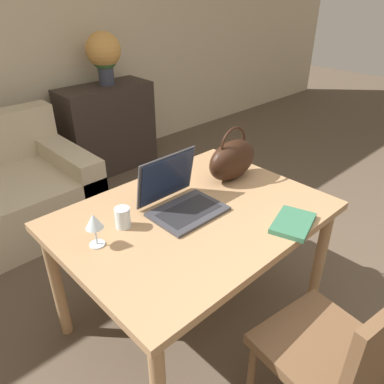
{
  "coord_description": "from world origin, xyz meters",
  "views": [
    {
      "loc": [
        -1.16,
        -0.5,
        1.73
      ],
      "look_at": [
        -0.1,
        0.62,
        0.85
      ],
      "focal_mm": 35.0,
      "sensor_mm": 36.0,
      "label": 1
    }
  ],
  "objects_px": {
    "drinking_glass": "(123,218)",
    "flower_vase": "(104,54)",
    "wine_glass": "(94,223)",
    "laptop": "(178,195)",
    "handbag": "(232,159)",
    "chair": "(340,353)"
  },
  "relations": [
    {
      "from": "chair",
      "to": "wine_glass",
      "type": "height_order",
      "value": "wine_glass"
    },
    {
      "from": "handbag",
      "to": "flower_vase",
      "type": "bearing_deg",
      "value": 77.82
    },
    {
      "from": "wine_glass",
      "to": "handbag",
      "type": "bearing_deg",
      "value": 1.01
    },
    {
      "from": "handbag",
      "to": "flower_vase",
      "type": "height_order",
      "value": "flower_vase"
    },
    {
      "from": "laptop",
      "to": "drinking_glass",
      "type": "bearing_deg",
      "value": 170.36
    },
    {
      "from": "laptop",
      "to": "flower_vase",
      "type": "bearing_deg",
      "value": 66.6
    },
    {
      "from": "wine_glass",
      "to": "handbag",
      "type": "relative_size",
      "value": 0.46
    },
    {
      "from": "laptop",
      "to": "wine_glass",
      "type": "xyz_separation_m",
      "value": [
        -0.46,
        0.01,
        0.04
      ]
    },
    {
      "from": "wine_glass",
      "to": "flower_vase",
      "type": "height_order",
      "value": "flower_vase"
    },
    {
      "from": "laptop",
      "to": "wine_glass",
      "type": "height_order",
      "value": "laptop"
    },
    {
      "from": "laptop",
      "to": "handbag",
      "type": "relative_size",
      "value": 1.04
    },
    {
      "from": "laptop",
      "to": "flower_vase",
      "type": "relative_size",
      "value": 0.73
    },
    {
      "from": "drinking_glass",
      "to": "flower_vase",
      "type": "xyz_separation_m",
      "value": [
        1.15,
        1.93,
        0.35
      ]
    },
    {
      "from": "chair",
      "to": "drinking_glass",
      "type": "distance_m",
      "value": 1.05
    },
    {
      "from": "laptop",
      "to": "drinking_glass",
      "type": "relative_size",
      "value": 3.55
    },
    {
      "from": "drinking_glass",
      "to": "flower_vase",
      "type": "height_order",
      "value": "flower_vase"
    },
    {
      "from": "drinking_glass",
      "to": "flower_vase",
      "type": "relative_size",
      "value": 0.21
    },
    {
      "from": "handbag",
      "to": "drinking_glass",
      "type": "bearing_deg",
      "value": 178.35
    },
    {
      "from": "chair",
      "to": "wine_glass",
      "type": "bearing_deg",
      "value": 123.65
    },
    {
      "from": "chair",
      "to": "laptop",
      "type": "height_order",
      "value": "laptop"
    },
    {
      "from": "drinking_glass",
      "to": "wine_glass",
      "type": "distance_m",
      "value": 0.18
    },
    {
      "from": "flower_vase",
      "to": "drinking_glass",
      "type": "bearing_deg",
      "value": -120.81
    }
  ]
}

